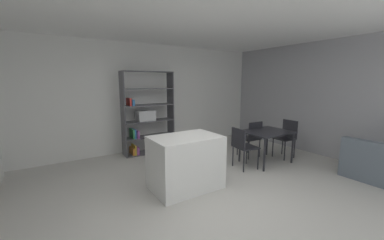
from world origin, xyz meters
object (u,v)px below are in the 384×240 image
Objects in this scene: dining_table at (267,134)px; dining_chair_island_side at (242,144)px; dining_chair_far at (252,136)px; open_bookshelf at (145,116)px; dining_chair_window_side at (287,135)px; kitchen_island at (186,162)px.

dining_table is 0.75m from dining_chair_island_side.
dining_chair_island_side is at bearing 31.57° from dining_chair_far.
dining_table is at bearing -46.49° from open_bookshelf.
dining_chair_island_side is (1.31, -2.14, -0.43)m from open_bookshelf.
dining_chair_island_side is at bearing 178.99° from dining_table.
dining_chair_window_side reaches higher than dining_chair_far.
open_bookshelf reaches higher than dining_chair_window_side.
dining_chair_window_side is at bearing -82.50° from dining_chair_island_side.
dining_chair_island_side is (-1.48, 0.02, -0.02)m from dining_chair_window_side.
dining_chair_far is (2.21, 0.56, 0.07)m from kitchen_island.
dining_table is 1.16× the size of dining_chair_window_side.
dining_chair_island_side is (-0.74, 0.01, -0.12)m from dining_table.
dining_chair_window_side is at bearing -37.75° from open_bookshelf.
open_bookshelf is at bearing 85.79° from kitchen_island.
dining_chair_far is 0.85m from dining_chair_island_side.
open_bookshelf reaches higher than kitchen_island.
kitchen_island is 2.28m from dining_chair_far.
kitchen_island is at bearing -85.86° from dining_chair_window_side.
dining_chair_window_side reaches higher than dining_chair_island_side.
dining_chair_far reaches higher than dining_table.
dining_chair_island_side is at bearing -88.70° from dining_chair_window_side.
dining_chair_window_side is (0.74, -0.00, -0.11)m from dining_table.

